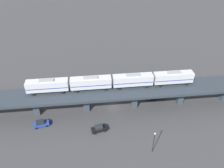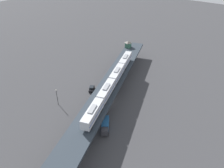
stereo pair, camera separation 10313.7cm
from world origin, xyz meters
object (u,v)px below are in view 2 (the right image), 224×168
Objects in this scene: signal_hut at (128,44)px; delivery_truck at (105,125)px; street_car_blue at (112,72)px; street_car_black at (92,89)px; street_lamp at (57,96)px; subway_train at (112,82)px.

signal_hut is 54.54m from delivery_truck.
street_car_blue is 16.83m from street_car_black.
signal_hut is 49.39m from street_lamp.
subway_train is 11.87× the size of signal_hut.
street_car_black is at bearing 95.09° from street_car_blue.
street_car_blue is (-2.50, 17.47, -7.66)m from signal_hut.
street_lamp is (2.67, 31.71, 3.17)m from street_car_blue.
signal_hut reaches higher than delivery_truck.
street_car_black is 15.84m from street_lamp.
street_car_black is 23.95m from delivery_truck.
street_lamp reaches higher than delivery_truck.
delivery_truck is (-7.16, 13.58, -7.57)m from subway_train.
street_lamp is at bearing 85.18° from street_car_blue.
signal_hut is at bearing -90.20° from street_lamp.
delivery_truck is at bearing 117.80° from subway_train.
signal_hut is at bearing -81.85° from street_car_blue.
street_car_black is at bearing 96.66° from signal_hut.
street_car_black is at bearing -105.58° from street_lamp.
subway_train is 6.70× the size of delivery_truck.
subway_train reaches higher than delivery_truck.
delivery_truck is (-20.26, 31.62, 0.82)m from street_car_blue.
subway_train is 10.21× the size of street_car_blue.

